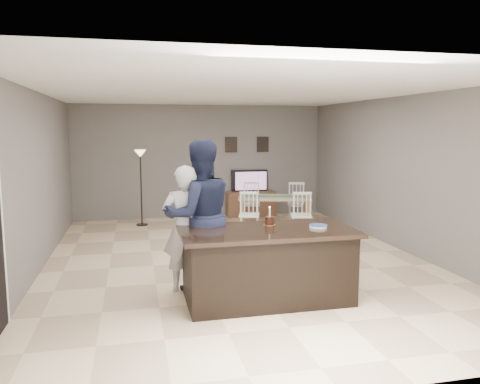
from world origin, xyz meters
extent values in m
plane|color=#D8B78A|center=(0.00, 0.00, 0.00)|extent=(8.00, 8.00, 0.00)
plane|color=slate|center=(0.00, 4.00, 1.35)|extent=(6.00, 0.00, 6.00)
plane|color=slate|center=(0.00, -4.00, 1.35)|extent=(6.00, 0.00, 6.00)
plane|color=slate|center=(-3.00, 0.00, 1.35)|extent=(0.00, 8.00, 8.00)
plane|color=slate|center=(3.00, 0.00, 1.35)|extent=(0.00, 8.00, 8.00)
plane|color=white|center=(0.00, 0.00, 2.70)|extent=(8.00, 8.00, 0.00)
cube|color=black|center=(0.00, -1.80, 0.42)|extent=(2.00, 1.00, 0.85)
cube|color=black|center=(0.00, -1.80, 0.88)|extent=(2.15, 1.10, 0.05)
cube|color=brown|center=(1.20, 3.77, 0.30)|extent=(1.20, 0.40, 0.60)
imported|color=black|center=(1.20, 3.84, 0.86)|extent=(0.91, 0.12, 0.53)
plane|color=#D04A17|center=(1.20, 3.76, 0.87)|extent=(0.78, 0.00, 0.78)
cube|color=black|center=(0.75, 3.98, 1.75)|extent=(0.30, 0.02, 0.38)
cube|color=black|center=(1.55, 3.98, 1.75)|extent=(0.30, 0.02, 0.38)
imported|color=silver|center=(-0.95, -1.25, 0.84)|extent=(0.66, 0.49, 1.67)
imported|color=#171C33|center=(-0.76, -1.22, 1.00)|extent=(1.06, 0.88, 1.99)
cylinder|color=gold|center=(0.10, -1.55, 0.90)|extent=(0.16, 0.16, 0.00)
cylinder|color=#34150E|center=(0.10, -1.55, 0.96)|extent=(0.12, 0.12, 0.10)
cylinder|color=white|center=(0.10, -1.55, 1.07)|extent=(0.02, 0.02, 0.12)
sphere|color=#FFBF4C|center=(0.10, -1.55, 1.13)|extent=(0.02, 0.02, 0.02)
cylinder|color=white|center=(0.65, -1.85, 0.91)|extent=(0.22, 0.22, 0.01)
cylinder|color=white|center=(0.65, -1.85, 0.92)|extent=(0.22, 0.22, 0.01)
cylinder|color=white|center=(0.65, -1.85, 0.93)|extent=(0.22, 0.22, 0.01)
cylinder|color=#325899|center=(0.65, -1.85, 0.93)|extent=(0.23, 0.23, 0.00)
cube|color=tan|center=(1.31, 2.17, 0.69)|extent=(1.68, 1.23, 0.04)
cylinder|color=tan|center=(0.57, 2.02, 0.33)|extent=(0.06, 0.06, 0.67)
cylinder|color=tan|center=(2.06, 2.32, 0.33)|extent=(0.06, 0.06, 0.67)
cube|color=#407459|center=(1.31, 2.17, 0.71)|extent=(1.36, 0.68, 0.01)
cube|color=silver|center=(0.64, 1.68, 0.42)|extent=(0.48, 0.47, 0.04)
cylinder|color=silver|center=(0.44, 1.58, 0.20)|extent=(0.03, 0.03, 0.40)
cylinder|color=silver|center=(0.83, 1.78, 0.20)|extent=(0.03, 0.03, 0.40)
cube|color=silver|center=(0.59, 1.51, 0.89)|extent=(0.35, 0.12, 0.05)
cube|color=silver|center=(1.63, 1.39, 0.42)|extent=(0.48, 0.47, 0.04)
cylinder|color=silver|center=(1.44, 1.29, 0.20)|extent=(0.03, 0.03, 0.40)
cylinder|color=silver|center=(1.83, 1.50, 0.20)|extent=(0.03, 0.03, 0.40)
cube|color=silver|center=(1.59, 1.23, 0.89)|extent=(0.35, 0.12, 0.05)
cube|color=silver|center=(1.00, 2.94, 0.42)|extent=(0.48, 0.47, 0.04)
cylinder|color=silver|center=(1.19, 3.05, 0.20)|extent=(0.03, 0.03, 0.40)
cylinder|color=silver|center=(0.80, 2.84, 0.20)|extent=(0.03, 0.03, 0.40)
cube|color=silver|center=(1.04, 3.11, 0.89)|extent=(0.35, 0.12, 0.05)
cube|color=silver|center=(1.99, 2.66, 0.42)|extent=(0.48, 0.47, 0.04)
cylinder|color=silver|center=(2.19, 2.76, 0.20)|extent=(0.03, 0.03, 0.40)
cylinder|color=silver|center=(1.80, 2.56, 0.20)|extent=(0.03, 0.03, 0.40)
cube|color=silver|center=(2.04, 2.82, 0.89)|extent=(0.35, 0.12, 0.05)
cylinder|color=black|center=(-1.44, 3.22, 0.01)|extent=(0.25, 0.25, 0.03)
cylinder|color=black|center=(-1.44, 3.22, 0.79)|extent=(0.03, 0.03, 1.54)
cone|color=#FFC98C|center=(-1.44, 3.22, 1.60)|extent=(0.25, 0.25, 0.16)
camera|label=1|loc=(-1.59, -7.23, 2.13)|focal=35.00mm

